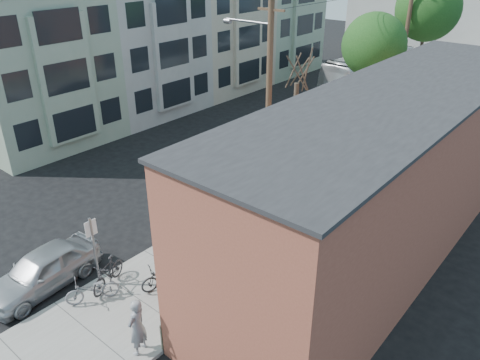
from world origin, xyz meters
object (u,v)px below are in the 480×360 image
Objects in this scene: car_1 at (192,195)px; car_3 at (321,127)px; tree_leafy_far at (428,9)px; parked_bike_a at (108,273)px; cyclist at (165,266)px; sign_post at (94,245)px; car_0 at (42,270)px; tree_bare at (294,132)px; car_2 at (268,154)px; parking_meter_near at (168,224)px; parked_bike_b at (92,290)px; patron_green at (228,243)px; bus at (370,71)px; parking_meter_far at (297,153)px; patio_chair_a at (217,285)px; tree_leafy_mid at (374,45)px; patio_chair_b at (183,304)px; utility_pole_near at (268,86)px; patron_grey at (137,327)px.

car_1 is 0.74× the size of car_3.
tree_leafy_far reaches higher than parked_bike_a.
cyclist reaches higher than car_3.
sign_post is 0.64× the size of car_0.
car_2 is (-2.00, 0.57, -1.98)m from tree_bare.
parking_meter_near is 8.45m from tree_bare.
car_0 is at bearing -136.18° from parked_bike_b.
parking_meter_near is at bearing -85.85° from patron_green.
cyclist is 29.48m from bus.
car_0 is (-1.47, -14.27, -0.24)m from parking_meter_far.
patron_green is 5.13m from parked_bike_b.
parked_bike_b is at bearing -151.36° from patio_chair_a.
tree_leafy_mid reaches higher than patio_chair_b.
tree_leafy_far is (0.55, 15.12, 6.17)m from parking_meter_far.
parked_bike_a reaches higher than parked_bike_b.
sign_post is 0.55× the size of tree_bare.
tree_leafy_mid reaches higher than parking_meter_near.
bus is (-7.76, 29.43, 1.01)m from patio_chair_b.
patio_chair_b is at bearing -80.88° from tree_leafy_mid.
patio_chair_a is at bearing 72.29° from parked_bike_b.
car_3 is (-1.92, 17.82, 0.03)m from parked_bike_a.
cyclist is 0.98× the size of parked_bike_a.
parking_meter_far reaches higher than patio_chair_a.
parking_meter_near is at bearing -76.72° from bus.
tree_leafy_mid reaches higher than sign_post.
tree_bare is at bearing 86.19° from parking_meter_near.
utility_pole_near is at bearing 64.96° from car_1.
car_3 is at bearing 94.93° from sign_post.
car_3 is at bearing 88.46° from car_1.
tree_leafy_mid is (0.55, 16.47, 4.83)m from parking_meter_near.
patron_green is at bearing -70.56° from bus.
patio_chair_b is (-0.22, -1.45, 0.00)m from patio_chair_a.
car_0 is 0.87× the size of car_2.
tree_leafy_far is 4.71× the size of patron_grey.
car_3 is at bearing 93.56° from patio_chair_a.
car_1 is at bearing -90.08° from car_3.
car_0 is at bearing -103.66° from patron_grey.
parking_meter_near is 1.41× the size of patio_chair_a.
parking_meter_far is 17.79m from bus.
patron_green is at bearing 119.23° from patio_chair_b.
car_2 is at bearing 164.02° from tree_bare.
parking_meter_far is at bearing -94.51° from tree_leafy_mid.
car_0 is (-3.55, -2.74, -0.31)m from cyclist.
car_2 is at bearing 129.78° from patio_chair_b.
car_2 is at bearing 97.17° from sign_post.
tree_leafy_mid reaches higher than parked_bike_a.
parked_bike_a is at bearing -76.80° from bus.
tree_bare is 8.31m from patron_green.
tree_leafy_far is 10.55× the size of patio_chair_b.
bus is at bearing 127.49° from parked_bike_b.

